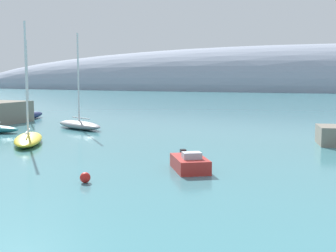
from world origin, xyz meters
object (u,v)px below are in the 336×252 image
at_px(sailboat_yellow_mid_mooring, 28,138).
at_px(sailboat_grey_end_of_line, 79,124).
at_px(sailboat_navy_outer_mooring, 29,115).
at_px(motorboat_red_alongside_breakwater, 190,163).
at_px(mooring_buoy_red, 85,178).

height_order(sailboat_yellow_mid_mooring, sailboat_grey_end_of_line, sailboat_grey_end_of_line).
distance_m(sailboat_navy_outer_mooring, sailboat_grey_end_of_line, 14.48).
height_order(sailboat_yellow_mid_mooring, motorboat_red_alongside_breakwater, sailboat_yellow_mid_mooring).
bearing_deg(sailboat_navy_outer_mooring, motorboat_red_alongside_breakwater, -140.14).
bearing_deg(motorboat_red_alongside_breakwater, sailboat_grey_end_of_line, -163.36).
xyz_separation_m(sailboat_yellow_mid_mooring, mooring_buoy_red, (11.97, -11.12, -0.21)).
bearing_deg(sailboat_navy_outer_mooring, sailboat_yellow_mid_mooring, -154.34).
distance_m(sailboat_grey_end_of_line, motorboat_red_alongside_breakwater, 24.94).
bearing_deg(sailboat_grey_end_of_line, sailboat_yellow_mid_mooring, 126.01).
height_order(sailboat_navy_outer_mooring, sailboat_grey_end_of_line, sailboat_navy_outer_mooring).
bearing_deg(mooring_buoy_red, sailboat_navy_outer_mooring, 130.82).
bearing_deg(sailboat_yellow_mid_mooring, sailboat_navy_outer_mooring, 4.65).
height_order(sailboat_grey_end_of_line, motorboat_red_alongside_breakwater, sailboat_grey_end_of_line).
bearing_deg(sailboat_yellow_mid_mooring, sailboat_grey_end_of_line, -23.76).
xyz_separation_m(motorboat_red_alongside_breakwater, mooring_buoy_red, (-4.46, -5.07, -0.17)).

